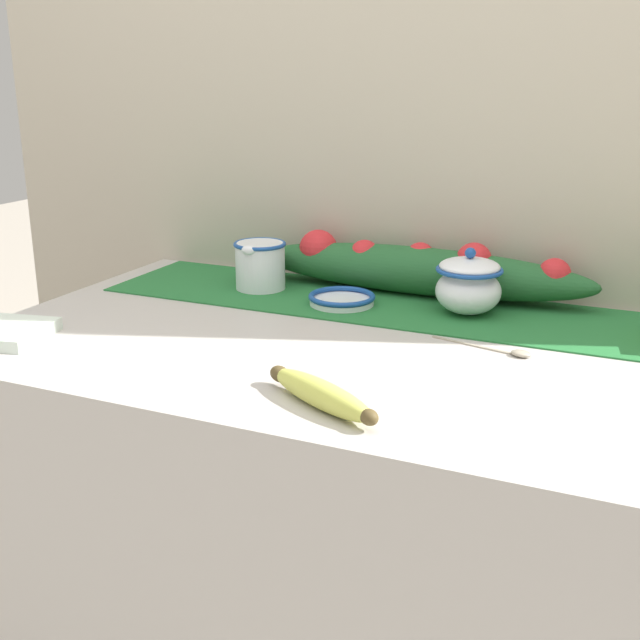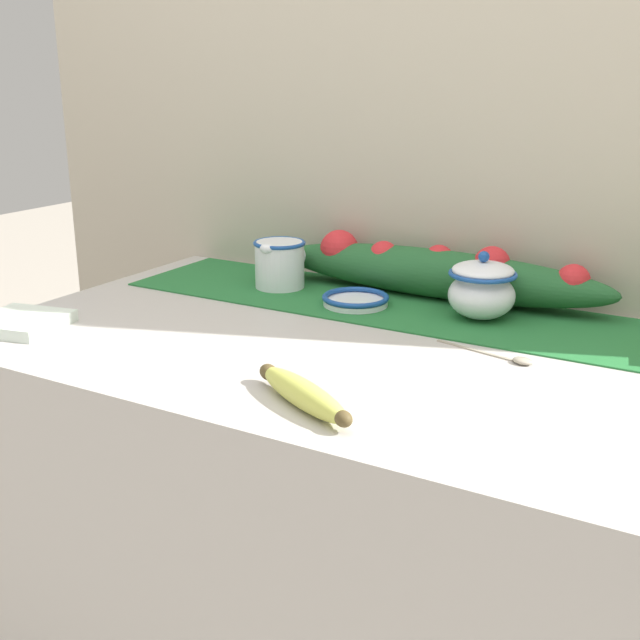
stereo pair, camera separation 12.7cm
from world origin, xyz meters
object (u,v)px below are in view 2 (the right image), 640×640
object	(u,v)px
cream_pitcher	(280,262)
sugar_bowl	(482,289)
small_dish	(356,300)
banana	(303,393)
spoon	(513,359)
napkin_stack	(21,322)

from	to	relation	value
cream_pitcher	sugar_bowl	bearing A→B (deg)	-0.15
small_dish	banana	size ratio (longest dim) A/B	0.62
sugar_bowl	spoon	distance (m)	0.22
sugar_bowl	small_dish	world-z (taller)	sugar_bowl
cream_pitcher	small_dish	size ratio (longest dim) A/B	0.97
sugar_bowl	cream_pitcher	bearing A→B (deg)	179.85
spoon	small_dish	bearing A→B (deg)	170.94
banana	spoon	size ratio (longest dim) A/B	1.19
small_dish	banana	xyz separation A→B (m)	(0.16, -0.45, 0.01)
cream_pitcher	small_dish	world-z (taller)	cream_pitcher
sugar_bowl	small_dish	bearing A→B (deg)	-170.47
cream_pitcher	banana	size ratio (longest dim) A/B	0.60
sugar_bowl	spoon	size ratio (longest dim) A/B	0.71
small_dish	napkin_stack	distance (m)	0.60
banana	sugar_bowl	bearing A→B (deg)	81.31
small_dish	spoon	size ratio (longest dim) A/B	0.74
banana	napkin_stack	size ratio (longest dim) A/B	1.49
sugar_bowl	napkin_stack	distance (m)	0.81
cream_pitcher	sugar_bowl	size ratio (longest dim) A/B	1.01
napkin_stack	spoon	bearing A→B (deg)	18.62
spoon	napkin_stack	xyz separation A→B (m)	(-0.79, -0.27, 0.01)
sugar_bowl	small_dish	size ratio (longest dim) A/B	0.96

